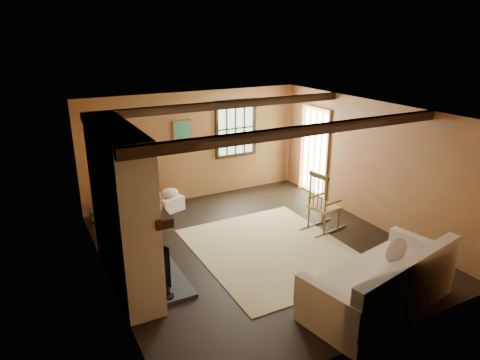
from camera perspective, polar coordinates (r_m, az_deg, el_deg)
ground at (r=7.62m, az=2.21°, el=-8.97°), size 5.50×5.50×0.00m
room_envelope at (r=7.32m, az=2.86°, el=3.63°), size 5.02×5.52×2.44m
fireplace at (r=6.42m, az=-15.22°, el=-4.37°), size 1.02×2.30×2.40m
rug at (r=7.56m, az=4.30°, el=-9.23°), size 2.50×3.00×0.01m
rocking_chair at (r=8.22m, az=10.98°, el=-3.37°), size 0.90×0.57×1.16m
sofa at (r=6.27m, az=18.49°, el=-13.35°), size 2.42×1.42×0.92m
firewood_pile at (r=9.01m, az=-16.93°, el=-4.26°), size 0.75×0.14×0.27m
laundry_basket at (r=9.17m, az=-9.28°, el=-3.11°), size 0.59×0.52×0.30m
basket_pillow at (r=9.09m, az=-9.36°, el=-1.68°), size 0.45×0.40×0.19m
armchair at (r=8.56m, az=-13.90°, el=-3.28°), size 1.13×1.12×0.80m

